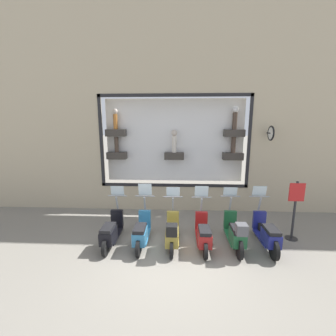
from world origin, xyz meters
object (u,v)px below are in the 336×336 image
scooter_green_1 (235,233)px  scooter_black_5 (111,231)px  shop_sign_post (295,208)px  scooter_navy_0 (267,234)px  scooter_red_2 (203,233)px  scooter_teal_4 (142,232)px  scooter_olive_3 (172,233)px

scooter_green_1 → scooter_black_5: scooter_green_1 is taller
scooter_black_5 → shop_sign_post: 5.50m
scooter_navy_0 → scooter_red_2: bearing=90.3°
scooter_teal_4 → scooter_black_5: bearing=90.2°
scooter_green_1 → scooter_teal_4: scooter_teal_4 is taller
scooter_green_1 → scooter_black_5: 3.55m
scooter_green_1 → scooter_black_5: (0.05, 3.55, -0.07)m
scooter_olive_3 → scooter_black_5: 1.78m
shop_sign_post → scooter_green_1: bearing=108.7°
shop_sign_post → scooter_teal_4: bearing=97.3°
scooter_olive_3 → scooter_navy_0: bearing=-88.4°
scooter_teal_4 → shop_sign_post: size_ratio=0.98×
shop_sign_post → scooter_navy_0: bearing=120.0°
scooter_green_1 → scooter_red_2: bearing=86.7°
scooter_teal_4 → shop_sign_post: bearing=-82.7°
scooter_olive_3 → scooter_black_5: (0.07, 1.78, -0.04)m
scooter_navy_0 → scooter_olive_3: bearing=91.6°
scooter_navy_0 → scooter_teal_4: size_ratio=1.01×
scooter_navy_0 → scooter_black_5: bearing=90.1°
scooter_red_2 → scooter_black_5: scooter_red_2 is taller
scooter_navy_0 → scooter_green_1: bearing=93.9°
scooter_red_2 → shop_sign_post: bearing=-78.1°
scooter_red_2 → shop_sign_post: shop_sign_post is taller
scooter_black_5 → scooter_olive_3: bearing=-92.1°
scooter_navy_0 → scooter_black_5: (-0.01, 4.44, -0.03)m
scooter_olive_3 → scooter_teal_4: size_ratio=1.00×
scooter_navy_0 → scooter_black_5: 4.44m
scooter_green_1 → scooter_teal_4: size_ratio=1.01×
scooter_red_2 → scooter_black_5: 2.66m
scooter_teal_4 → scooter_black_5: (-0.00, 0.89, -0.01)m
scooter_olive_3 → shop_sign_post: bearing=-79.9°
scooter_navy_0 → scooter_teal_4: scooter_teal_4 is taller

